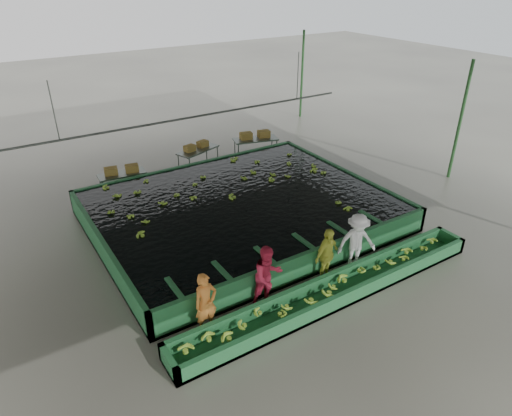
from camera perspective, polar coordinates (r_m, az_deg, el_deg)
ground at (r=15.48m, az=1.00°, el=-4.00°), size 80.00×80.00×0.00m
shed_roof at (r=13.50m, az=1.17°, el=14.27°), size 20.00×22.00×0.04m
shed_posts at (r=14.31m, az=1.08°, el=4.50°), size 20.00×22.00×5.00m
flotation_tank at (r=16.35m, az=-1.88°, el=-0.30°), size 10.00×8.00×0.90m
tank_water at (r=16.17m, az=-1.90°, el=0.94°), size 9.70×7.70×0.00m
sorting_trough at (r=13.04m, az=9.87°, el=-10.13°), size 10.00×1.00×0.50m
cableway_rail at (r=18.26m, az=-7.75°, el=11.23°), size 0.08×0.08×14.00m
rail_hanger_left at (r=16.62m, az=-23.99°, el=11.00°), size 0.04×0.04×2.00m
rail_hanger_right at (r=20.53m, az=5.25°, el=16.12°), size 0.04×0.04×2.00m
worker_a at (r=11.58m, az=-6.29°, el=-11.74°), size 0.64×0.44×1.69m
worker_b at (r=12.25m, az=1.49°, el=-8.57°), size 0.89×0.69×1.83m
worker_c at (r=13.33m, az=8.83°, el=-5.86°), size 1.08×0.65×1.71m
worker_d at (r=13.99m, az=12.48°, el=-4.15°), size 1.36×1.09×1.84m
packing_table_left at (r=19.26m, az=-16.25°, el=3.02°), size 1.91×0.87×0.85m
packing_table_mid at (r=20.97m, az=-7.21°, el=6.14°), size 2.15×1.43×0.91m
packing_table_right at (r=22.02m, az=-0.05°, el=7.51°), size 2.24×1.37×0.95m
box_stack_left at (r=19.13m, az=-16.41°, el=4.23°), size 1.38×0.63×0.29m
box_stack_mid at (r=20.87m, az=-7.45°, el=7.35°), size 1.29×0.66×0.27m
box_stack_right at (r=21.94m, az=-0.14°, el=8.75°), size 1.50×0.73×0.31m
floating_bananas at (r=16.79m, az=-3.30°, el=1.99°), size 9.02×6.15×0.12m
trough_bananas at (r=12.95m, az=9.92°, el=-9.61°), size 9.20×0.61×0.12m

